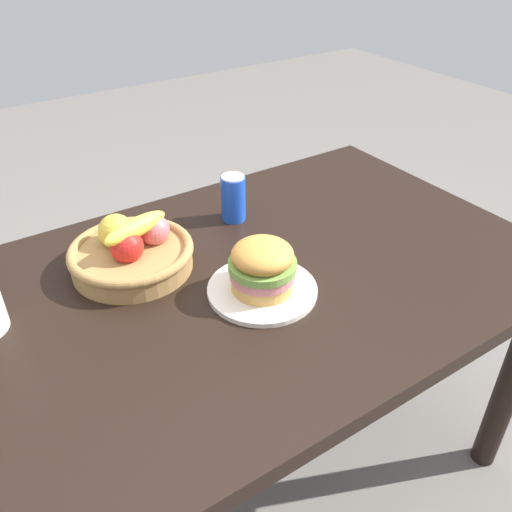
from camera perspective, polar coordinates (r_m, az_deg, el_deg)
ground_plane at (r=1.79m, az=-0.08°, el=-21.51°), size 8.00×8.00×0.00m
dining_table at (r=1.31m, az=-0.10°, el=-5.23°), size 1.40×0.90×0.75m
plate at (r=1.18m, az=0.67°, el=-3.61°), size 0.24×0.24×0.01m
sandwich at (r=1.14m, az=0.69°, el=-1.05°), size 0.15×0.15×0.12m
soda_can at (r=1.43m, az=-2.44°, el=6.22°), size 0.07×0.07×0.13m
fruit_basket at (r=1.27m, az=-13.15°, el=0.53°), size 0.29×0.29×0.13m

